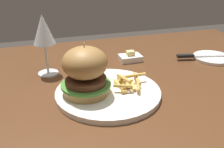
# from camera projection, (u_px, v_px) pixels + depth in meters

# --- Properties ---
(dining_table) EXTENTS (1.31, 0.81, 0.74)m
(dining_table) POSITION_uv_depth(u_px,v_px,m) (117.00, 105.00, 0.78)
(dining_table) COLOR #56331C
(dining_table) RESTS_ON ground
(main_plate) EXTENTS (0.28, 0.28, 0.01)m
(main_plate) POSITION_uv_depth(u_px,v_px,m) (108.00, 92.00, 0.66)
(main_plate) COLOR white
(main_plate) RESTS_ON dining_table
(burger_sandwich) EXTENTS (0.13, 0.13, 0.13)m
(burger_sandwich) POSITION_uv_depth(u_px,v_px,m) (85.00, 71.00, 0.61)
(burger_sandwich) COLOR tan
(burger_sandwich) RESTS_ON main_plate
(fries_pile) EXTENTS (0.11, 0.10, 0.03)m
(fries_pile) POSITION_uv_depth(u_px,v_px,m) (128.00, 82.00, 0.67)
(fries_pile) COLOR #EABC5B
(fries_pile) RESTS_ON main_plate
(wine_glass) EXTENTS (0.07, 0.07, 0.19)m
(wine_glass) POSITION_uv_depth(u_px,v_px,m) (43.00, 32.00, 0.72)
(wine_glass) COLOR silver
(wine_glass) RESTS_ON dining_table
(bread_plate) EXTENTS (0.13, 0.13, 0.01)m
(bread_plate) POSITION_uv_depth(u_px,v_px,m) (213.00, 58.00, 0.89)
(bread_plate) COLOR white
(bread_plate) RESTS_ON dining_table
(table_knife) EXTENTS (0.20, 0.06, 0.01)m
(table_knife) POSITION_uv_depth(u_px,v_px,m) (199.00, 56.00, 0.88)
(table_knife) COLOR silver
(table_knife) RESTS_ON bread_plate
(butter_dish) EXTENTS (0.08, 0.06, 0.04)m
(butter_dish) POSITION_uv_depth(u_px,v_px,m) (130.00, 57.00, 0.87)
(butter_dish) COLOR white
(butter_dish) RESTS_ON dining_table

